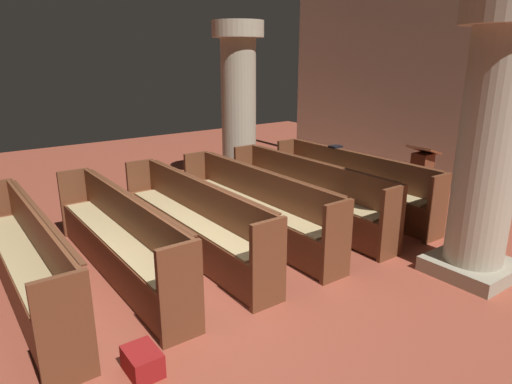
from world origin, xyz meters
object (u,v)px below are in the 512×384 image
Objects in this scene: pew_row_3 at (193,217)px; pew_row_4 at (118,234)px; pillar_aisle_side at (490,140)px; pillar_far_side at (239,103)px; pew_row_0 at (350,181)px; lectern at (420,182)px; pew_row_1 at (306,191)px; pew_row_2 at (254,203)px; hymn_book at (335,147)px; kneeler_box_red at (143,362)px; pew_row_5 at (25,256)px.

pew_row_4 is (0.00, -1.00, 0.00)m from pew_row_3.
pillar_aisle_side and pillar_far_side have the same top height.
pew_row_0 is 1.00× the size of pew_row_3.
lectern is (3.05, 1.67, -1.19)m from pillar_far_side.
pillar_aisle_side is 2.77m from lectern.
pew_row_1 is 2.17m from lectern.
pew_row_2 is 3.07× the size of lectern.
hymn_book is (-0.56, 2.18, 0.47)m from pew_row_2.
pew_row_0 is 2.79m from pillar_aisle_side.
pew_row_0 is 1.99m from pew_row_2.
pew_row_1 is at bearing -9.48° from pillar_far_side.
pillar_aisle_side is at bearing 9.85° from pew_row_1.
pew_row_4 reaches higher than kneeler_box_red.
pew_row_5 is 1.06× the size of pillar_aisle_side.
pew_row_3 and pew_row_5 have the same top height.
pew_row_2 is 1.06× the size of pillar_far_side.
pillar_far_side is at bearing 135.45° from pew_row_3.
pew_row_2 is 2.30m from hymn_book.
kneeler_box_red is (-0.66, -3.92, -1.53)m from pillar_aisle_side.
pew_row_1 is at bearing 117.72° from kneeler_box_red.
pillar_far_side is (-2.44, 3.40, 1.12)m from pew_row_4.
pew_row_4 is at bearing -90.00° from pew_row_2.
pillar_aisle_side is 1.00× the size of pillar_far_side.
pew_row_4 is at bearing -90.00° from pew_row_1.
pew_row_2 and pew_row_4 have the same top height.
pew_row_4 is 1.94m from kneeler_box_red.
pillar_far_side is at bearing 150.07° from pew_row_2.
pew_row_3 and pew_row_4 have the same top height.
pew_row_4 is 3.07× the size of lectern.
pew_row_5 is 5.19m from pillar_aisle_side.
pew_row_1 is at bearing -64.70° from hymn_book.
pillar_far_side reaches higher than pew_row_0.
lectern is (0.61, 4.07, -0.06)m from pew_row_3.
kneeler_box_red is (1.83, 0.50, -0.41)m from pew_row_5.
pew_row_0 and pew_row_4 have the same top height.
pew_row_0 is at bearing 90.00° from pew_row_2.
pew_row_0 is at bearing 167.22° from pillar_aisle_side.
pew_row_1 is 3.99m from pew_row_5.
pew_row_5 is 3.07× the size of lectern.
pew_row_4 is 4.38m from pillar_aisle_side.
lectern is 1.56m from hymn_book.
pew_row_3 is 1.00× the size of pew_row_4.
pew_row_4 is at bearing -82.35° from hymn_book.
pew_row_2 is 1.99m from pew_row_4.
pew_row_1 is 2.99m from pew_row_4.
kneeler_box_red is at bearing -67.77° from pew_row_0.
pillar_far_side is at bearing -151.25° from lectern.
pillar_far_side is 3.67m from lectern.
pew_row_3 is 3.60m from pillar_far_side.
pew_row_1 is (0.00, -1.00, 0.00)m from pew_row_0.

